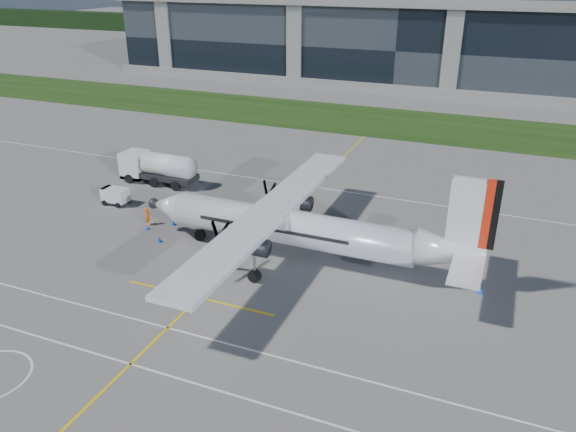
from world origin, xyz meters
name	(u,v)px	position (x,y,z in m)	size (l,w,h in m)	color
ground	(346,133)	(0.00, 40.00, 0.00)	(400.00, 400.00, 0.00)	slate
grass_strip	(361,119)	(0.00, 48.00, 0.02)	(400.00, 18.00, 0.04)	#18330E
terminal_building	(407,45)	(0.00, 80.00, 7.50)	(120.00, 20.00, 15.00)	black
tree_line	(447,36)	(0.00, 140.00, 3.00)	(400.00, 6.00, 6.00)	black
yellow_taxiway_centerline	(284,214)	(3.00, 10.00, 0.01)	(0.20, 70.00, 0.01)	yellow
white_lane_line	(91,352)	(0.00, -14.00, 0.01)	(90.00, 0.15, 0.01)	white
turboprop_aircraft	(303,210)	(7.91, 2.14, 4.45)	(28.63, 29.69, 8.91)	silver
fuel_tanker_truck	(154,167)	(-13.65, 12.70, 1.71)	(9.12, 2.97, 3.42)	silver
baggage_tug	(115,196)	(-13.65, 5.99, 0.83)	(2.77, 1.66, 1.66)	silver
ground_crew_person	(147,215)	(-7.74, 3.07, 0.98)	(0.80, 0.57, 1.96)	#F25907
safety_cone_nose_port	(160,239)	(-4.74, 0.49, 0.25)	(0.36, 0.36, 0.50)	blue
safety_cone_nose_stbd	(174,222)	(-5.55, 3.93, 0.25)	(0.36, 0.36, 0.50)	blue
safety_cone_fwd	(147,227)	(-7.25, 2.20, 0.25)	(0.36, 0.36, 0.50)	blue
safety_cone_tail	(480,290)	(21.78, 2.39, 0.25)	(0.36, 0.36, 0.50)	blue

